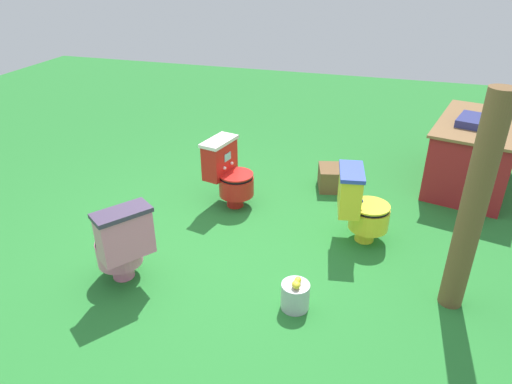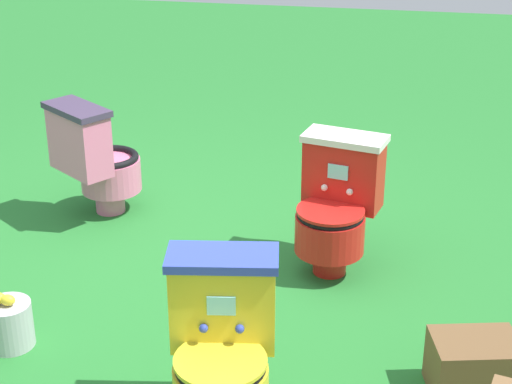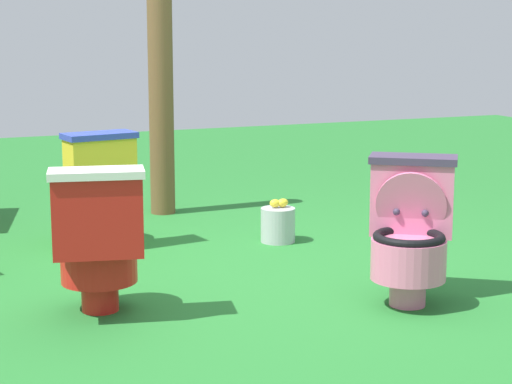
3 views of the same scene
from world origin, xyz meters
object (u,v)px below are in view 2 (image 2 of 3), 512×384
(toilet_pink, at_px, (97,158))
(lemon_bucket, at_px, (9,323))
(small_crate, at_px, (473,366))
(toilet_red, at_px, (336,205))
(toilet_yellow, at_px, (222,348))

(toilet_pink, height_order, lemon_bucket, toilet_pink)
(small_crate, bearing_deg, lemon_bucket, 1.19)
(toilet_red, xyz_separation_m, small_crate, (-0.69, 0.99, -0.24))
(toilet_yellow, distance_m, lemon_bucket, 1.18)
(toilet_red, relative_size, lemon_bucket, 2.63)
(toilet_yellow, bearing_deg, lemon_bucket, -27.31)
(small_crate, distance_m, lemon_bucket, 2.09)
(toilet_red, xyz_separation_m, toilet_pink, (1.48, -0.38, 0.00))
(toilet_pink, bearing_deg, toilet_red, 21.13)
(toilet_red, relative_size, toilet_yellow, 1.00)
(toilet_red, bearing_deg, toilet_yellow, 90.44)
(toilet_yellow, height_order, toilet_pink, same)
(toilet_red, distance_m, toilet_yellow, 1.43)
(small_crate, xyz_separation_m, lemon_bucket, (2.09, 0.04, -0.01))
(toilet_pink, height_order, small_crate, toilet_pink)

